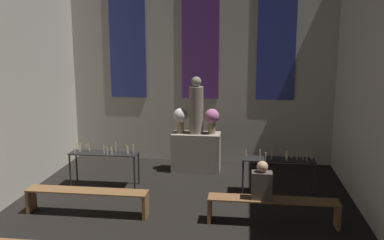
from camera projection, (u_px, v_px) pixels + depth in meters
The scene contains 10 objects.
wall_back at pixel (201, 60), 11.01m from camera, with size 7.04×0.16×5.28m.
altar at pixel (196, 152), 10.52m from camera, with size 1.18×0.57×0.95m.
statue at pixel (196, 107), 10.31m from camera, with size 0.35×0.35×1.38m.
flower_vase_left at pixel (181, 117), 10.40m from camera, with size 0.35×0.35×0.61m.
flower_vase_right at pixel (212, 118), 10.31m from camera, with size 0.35×0.35×0.61m.
candle_rack_left at pixel (104, 156), 9.43m from camera, with size 1.51×0.42×0.96m.
candle_rack_right at pixel (279, 163), 8.96m from camera, with size 1.51×0.42×0.95m.
pew_back_left at pixel (87, 196), 7.95m from camera, with size 2.28×0.36×0.47m.
pew_back_right at pixel (273, 205), 7.53m from camera, with size 2.28×0.36×0.47m.
person_seated at pixel (262, 182), 7.47m from camera, with size 0.36×0.24×0.68m.
Camera 1 is at (1.20, -1.48, 3.28)m, focal length 40.00 mm.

